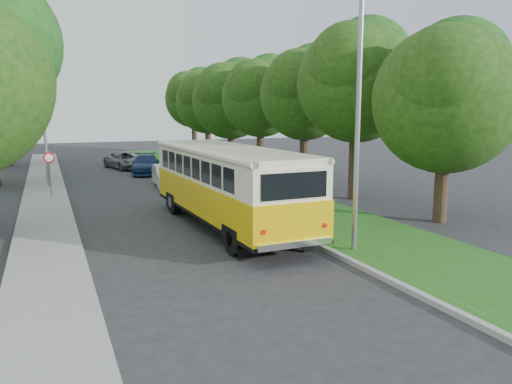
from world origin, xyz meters
name	(u,v)px	position (x,y,z in m)	size (l,w,h in m)	color
ground	(202,248)	(0.00, 0.00, 0.00)	(120.00, 120.00, 0.00)	#28282A
curb	(247,210)	(3.60, 5.00, 0.07)	(0.20, 70.00, 0.15)	gray
grass_verge	(293,207)	(5.95, 5.00, 0.07)	(4.50, 70.00, 0.13)	#215416
sidewalk	(46,227)	(-4.80, 5.00, 0.06)	(2.20, 70.00, 0.12)	gray
treeline	(168,89)	(3.15, 17.99, 5.93)	(24.27, 41.91, 9.46)	#332319
lamppost_near	(355,116)	(4.21, -2.50, 4.37)	(1.71, 0.16, 8.00)	gray
lamppost_far	(42,118)	(-4.70, 16.00, 4.12)	(1.71, 0.16, 7.50)	gray
warning_sign	(49,166)	(-4.50, 11.98, 1.71)	(0.56, 0.10, 2.50)	gray
vintage_bus	(227,187)	(1.74, 2.38, 1.61)	(2.78, 10.81, 3.21)	yellow
car_silver	(202,189)	(2.46, 8.20, 0.64)	(1.52, 3.77, 1.29)	#A6A7AB
car_white	(167,176)	(2.00, 13.86, 0.67)	(1.41, 4.04, 1.33)	silver
car_blue	(146,164)	(1.99, 20.52, 0.69)	(1.95, 4.79, 1.39)	navy
car_grey	(126,160)	(1.15, 24.41, 0.65)	(2.16, 4.69, 1.30)	#5A5D62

